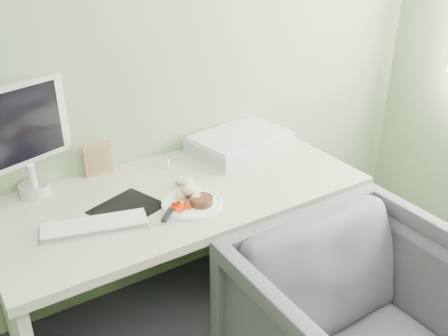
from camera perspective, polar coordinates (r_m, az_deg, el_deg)
wall_back at (r=2.30m, az=-10.18°, el=15.10°), size 3.50×0.00×3.50m
desk at (r=2.29m, az=-4.81°, el=-6.49°), size 1.60×0.75×0.73m
plate at (r=2.08m, az=-3.69°, el=-4.07°), size 0.25×0.25×0.01m
steak at (r=2.05m, az=-2.61°, el=-3.75°), size 0.11×0.11×0.03m
potato_pile at (r=2.11m, az=-3.88°, el=-2.33°), size 0.13×0.09×0.07m
carrot_heap at (r=2.03m, az=-4.97°, el=-4.20°), size 0.06×0.06×0.04m
steak_knife at (r=2.01m, az=-6.14°, el=-4.79°), size 0.19×0.19×0.02m
mousepad at (r=2.09m, az=-11.03°, el=-4.55°), size 0.32×0.30×0.00m
keyboard at (r=1.99m, az=-14.57°, el=-6.34°), size 0.41×0.22×0.02m
computer_mouse at (r=2.22m, az=-4.59°, el=-1.60°), size 0.07×0.10×0.03m
photo_frame at (r=2.35m, az=-14.19°, el=0.98°), size 0.13×0.02×0.16m
eyedrop_bottle at (r=2.38m, az=-6.47°, el=0.60°), size 0.02×0.02×0.06m
scanner at (r=2.56m, az=1.79°, el=2.94°), size 0.53×0.40×0.08m
monitor at (r=2.20m, az=-21.98°, el=3.60°), size 0.40×0.17×0.49m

